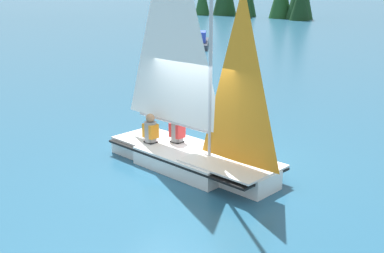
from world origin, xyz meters
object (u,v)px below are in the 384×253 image
object	(u,v)px
sailor_helm	(177,135)
sailor_crew	(151,135)
sailboat_main	(191,132)
motorboat_distant	(197,41)

from	to	relation	value
sailor_helm	sailor_crew	distance (m)	0.66
sailor_crew	sailboat_main	bearing A→B (deg)	13.23
sailboat_main	motorboat_distant	bearing A→B (deg)	133.12
motorboat_distant	sailboat_main	bearing A→B (deg)	2.04
sailboat_main	motorboat_distant	distance (m)	22.78
motorboat_distant	sailor_helm	bearing A→B (deg)	1.14
sailboat_main	sailor_helm	world-z (taller)	sailboat_main
sailor_crew	motorboat_distant	distance (m)	22.22
sailboat_main	sailor_helm	xyz separation A→B (m)	(0.67, -0.23, -0.27)
sailboat_main	sailor_crew	size ratio (longest dim) A/B	5.30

